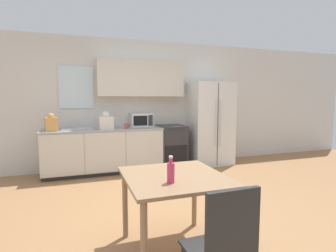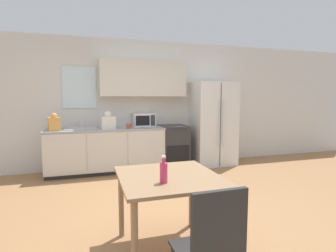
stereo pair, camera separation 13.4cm
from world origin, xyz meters
name	(u,v)px [view 1 (the left image)]	position (x,y,z in m)	size (l,w,h in m)	color
ground_plane	(159,210)	(0.00, 0.00, 0.00)	(12.00, 12.00, 0.00)	#9E7047
wall_back	(128,99)	(0.04, 2.37, 1.45)	(12.00, 0.38, 2.70)	silver
kitchen_counter	(104,150)	(-0.51, 2.05, 0.45)	(2.28, 0.67, 0.88)	#333333
oven_range	(171,146)	(0.90, 2.06, 0.45)	(0.56, 0.63, 0.90)	#2D2D2D
refrigerator	(210,123)	(1.82, 2.03, 0.91)	(0.92, 0.72, 1.83)	silver
kitchen_sink	(78,129)	(-0.99, 2.06, 0.90)	(0.57, 0.40, 0.21)	#B7BABC
microwave	(141,120)	(0.28, 2.19, 1.02)	(0.45, 0.31, 0.28)	silver
coffee_mug	(127,126)	(-0.09, 1.89, 0.93)	(0.11, 0.08, 0.10)	#BF4C3F
grocery_bag_0	(51,123)	(-1.44, 1.92, 1.03)	(0.24, 0.21, 0.33)	#DB994C
grocery_bag_1	(106,121)	(-0.48, 1.94, 1.03)	(0.29, 0.25, 0.35)	silver
dining_table	(175,187)	(-0.14, -0.95, 0.64)	(0.92, 0.96, 0.75)	#997551
dining_chair_near	(225,245)	(-0.11, -1.80, 0.54)	(0.41, 0.41, 0.93)	#282828
drink_bottle	(171,172)	(-0.24, -1.14, 0.85)	(0.07, 0.07, 0.23)	#DB386B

